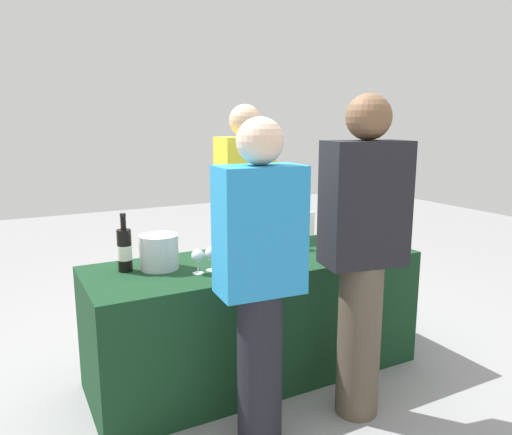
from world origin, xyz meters
name	(u,v)px	position (x,y,z in m)	size (l,w,h in m)	color
ground_plane	(256,372)	(0.00, 0.00, 0.00)	(12.00, 12.00, 0.00)	gray
tasting_table	(256,317)	(0.00, 0.00, 0.36)	(1.96, 0.69, 0.73)	#14381E
wine_bottle_0	(125,250)	(-0.74, 0.13, 0.85)	(0.08, 0.08, 0.32)	black
wine_bottle_1	(272,231)	(0.19, 0.14, 0.85)	(0.07, 0.07, 0.33)	black
wine_bottle_2	(285,229)	(0.28, 0.14, 0.85)	(0.07, 0.07, 0.33)	black
wine_bottle_3	(333,227)	(0.60, 0.06, 0.85)	(0.07, 0.07, 0.32)	black
wine_glass_0	(198,257)	(-0.41, -0.10, 0.82)	(0.07, 0.07, 0.13)	silver
wine_glass_1	(211,254)	(-0.32, -0.09, 0.82)	(0.07, 0.07, 0.13)	silver
wine_glass_2	(231,254)	(-0.22, -0.13, 0.82)	(0.07, 0.07, 0.13)	silver
wine_glass_3	(350,234)	(0.65, -0.06, 0.82)	(0.07, 0.07, 0.13)	silver
ice_bucket	(159,252)	(-0.56, 0.08, 0.82)	(0.21, 0.21, 0.19)	silver
server_pouring	(245,212)	(0.22, 0.57, 0.89)	(0.40, 0.23, 1.64)	brown
guest_0	(260,277)	(-0.30, -0.61, 0.84)	(0.40, 0.24, 1.55)	black
guest_1	(363,249)	(0.28, -0.62, 0.90)	(0.44, 0.30, 1.66)	brown
menu_board	(289,258)	(0.82, 0.95, 0.39)	(0.45, 0.03, 0.77)	white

